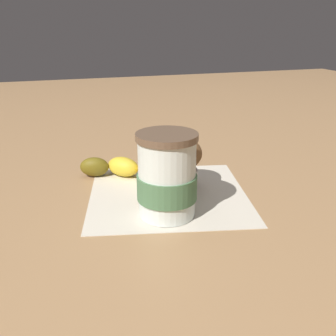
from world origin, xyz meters
TOP-DOWN VIEW (x-y plane):
  - ground_plane at (0.00, 0.00)m, footprint 3.00×3.00m
  - paper_napkin at (0.00, 0.00)m, footprint 0.32×0.32m
  - coffee_cup at (-0.07, 0.03)m, footprint 0.09×0.09m
  - muffin at (0.01, -0.02)m, footprint 0.08×0.08m
  - banana at (0.10, 0.06)m, footprint 0.11×0.14m

SIDE VIEW (x-z plane):
  - ground_plane at x=0.00m, z-range 0.00..0.00m
  - paper_napkin at x=0.00m, z-range 0.00..0.00m
  - banana at x=0.10m, z-range 0.00..0.04m
  - muffin at x=0.01m, z-range 0.01..0.10m
  - coffee_cup at x=-0.07m, z-range 0.00..0.13m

